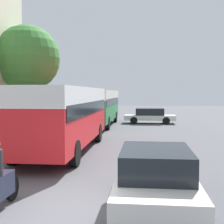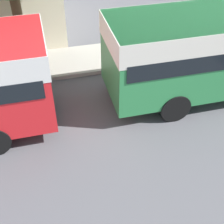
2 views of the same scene
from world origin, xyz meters
name	(u,v)px [view 1 (image 1 of 2)]	position (x,y,z in m)	size (l,w,h in m)	color
ground_plane	(61,214)	(0.00, 0.00, 0.00)	(120.00, 120.00, 0.00)	#515156
bus_lead	(64,110)	(-1.90, 7.48, 1.95)	(2.67, 9.69, 3.00)	red
bus_following	(99,103)	(-1.96, 19.06, 1.92)	(2.53, 9.86, 2.95)	#2D8447
car_crossing	(156,176)	(2.15, 0.80, 0.74)	(1.97, 4.21, 1.39)	silver
car_far_curb	(150,115)	(2.35, 21.34, 0.72)	(4.53, 1.84, 1.36)	silver
pedestrian_near_curb	(1,126)	(-5.66, 8.84, 1.00)	(0.40, 0.40, 1.67)	#232838
street_tree	(27,59)	(-5.21, 11.55, 4.82)	(3.97, 3.97, 6.67)	brown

